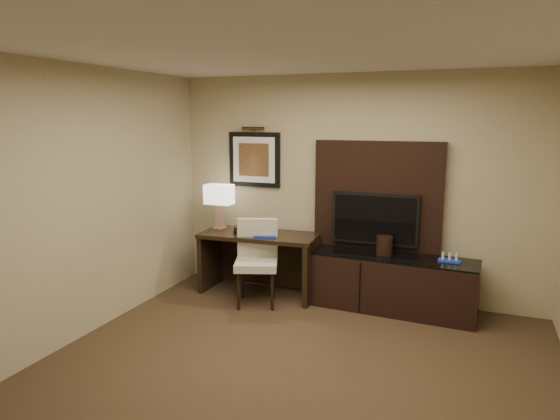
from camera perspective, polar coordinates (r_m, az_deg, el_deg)
The scene contains 17 objects.
floor at distance 4.25m, azimuth -0.25°, elevation -20.51°, with size 4.50×5.00×0.01m, color #352618.
ceiling at distance 3.67m, azimuth -0.29°, elevation 18.58°, with size 4.50×5.00×0.01m, color silver.
wall_back at distance 6.09m, azimuth 8.42°, elevation 2.55°, with size 4.50×0.01×2.70m, color tan.
wall_left at distance 5.00m, azimuth -24.99°, elevation -0.07°, with size 0.01×5.00×2.70m, color tan.
desk at distance 6.27m, azimuth -2.37°, elevation -6.14°, with size 1.44×0.62×0.77m, color black.
credenza at distance 5.89m, azimuth 12.61°, elevation -8.16°, with size 1.87×0.52×0.64m, color black.
tv_wall_panel at distance 5.99m, azimuth 11.07°, elevation 1.55°, with size 1.50×0.12×1.30m, color black.
tv at distance 5.93m, azimuth 10.81°, elevation -0.98°, with size 1.00×0.08×0.60m, color black.
artwork at distance 6.45m, azimuth -2.93°, elevation 5.77°, with size 0.70×0.04×0.70m, color black.
picture_light at distance 6.39m, azimuth -3.10°, elevation 9.32°, with size 0.04×0.04×0.30m, color #3F2A14.
desk_chair at distance 5.88m, azimuth -2.72°, elevation -6.09°, with size 0.48×0.56×1.01m, color beige, non-canonical shape.
table_lamp at distance 6.44m, azimuth -6.95°, elevation 0.48°, with size 0.36×0.21×0.59m, color #A47D66, non-canonical shape.
desk_phone at distance 6.21m, azimuth -4.23°, elevation -2.12°, with size 0.21×0.19×0.11m, color black, non-canonical shape.
blue_folder at distance 6.07m, azimuth -1.57°, elevation -2.81°, with size 0.25×0.34×0.02m, color #192CA2.
book at distance 6.11m, azimuth -1.77°, elevation -1.80°, with size 0.16×0.02×0.21m, color #9F917D.
ice_bucket at distance 5.82m, azimuth 11.85°, elevation -3.98°, with size 0.19×0.19×0.21m, color black.
minibar_tray at distance 5.74m, azimuth 18.82°, elevation -5.20°, with size 0.23×0.14×0.08m, color #1C32B6, non-canonical shape.
Camera 1 is at (1.34, -3.38, 2.19)m, focal length 32.00 mm.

